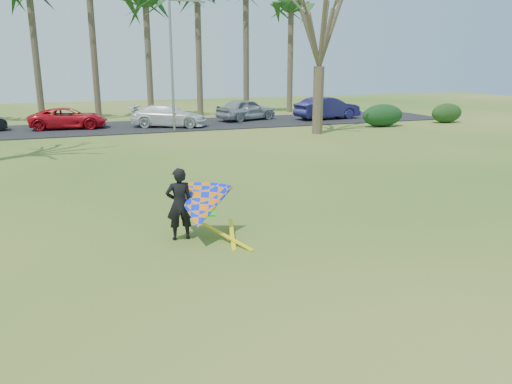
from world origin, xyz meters
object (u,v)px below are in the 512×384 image
object	(u,v)px
kite_flyer	(198,206)
car_5	(327,108)
car_3	(169,116)
streetlight	(174,58)
car_4	(246,109)
bare_tree_right	(321,21)
car_2	(69,118)

from	to	relation	value
kite_flyer	car_5	bearing A→B (deg)	55.04
car_3	car_5	size ratio (longest dim) A/B	0.98
streetlight	car_4	world-z (taller)	streetlight
car_3	car_5	xyz separation A→B (m)	(12.12, 0.46, 0.11)
bare_tree_right	car_4	bearing A→B (deg)	102.89
car_3	kite_flyer	distance (m)	22.24
bare_tree_right	streetlight	size ratio (longest dim) A/B	1.15
bare_tree_right	car_5	bearing A→B (deg)	57.15
streetlight	car_2	distance (m)	8.11
car_4	streetlight	bearing A→B (deg)	102.77
streetlight	car_3	xyz separation A→B (m)	(-0.08, 2.04, -3.69)
car_2	car_5	xyz separation A→B (m)	(18.39, -0.87, 0.16)
car_5	car_3	bearing A→B (deg)	85.83
car_4	car_5	world-z (taller)	car_5
bare_tree_right	kite_flyer	distance (m)	20.43
car_2	kite_flyer	world-z (taller)	kite_flyer
car_4	car_5	distance (m)	6.17
car_4	kite_flyer	distance (m)	25.71
streetlight	kite_flyer	world-z (taller)	streetlight
car_5	kite_flyer	distance (m)	27.34
streetlight	car_3	distance (m)	4.21
car_5	streetlight	bearing A→B (deg)	95.39
car_3	car_4	distance (m)	6.39
car_3	car_5	world-z (taller)	car_5
bare_tree_right	car_4	xyz separation A→B (m)	(-1.81, 7.92, -5.71)
streetlight	car_2	world-z (taller)	streetlight
bare_tree_right	car_5	xyz separation A→B (m)	(4.20, 6.50, -5.68)
car_2	car_3	xyz separation A→B (m)	(6.27, -1.33, 0.05)
streetlight	car_5	world-z (taller)	streetlight
bare_tree_right	car_5	size ratio (longest dim) A/B	1.83
car_2	car_4	world-z (taller)	car_4
bare_tree_right	car_2	bearing A→B (deg)	152.56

